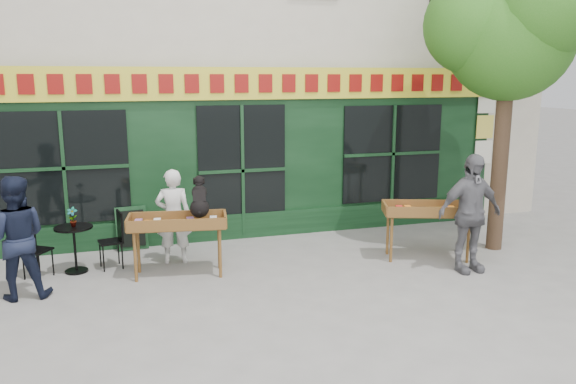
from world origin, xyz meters
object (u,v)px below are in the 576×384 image
book_cart_right (428,213)px  man_right (470,213)px  book_cart_center (178,225)px  woman (173,216)px  dog (199,196)px  bistro_table (74,240)px  man_left (16,238)px

book_cart_right → man_right: (0.30, -0.75, 0.15)m
book_cart_center → woman: woman is taller
book_cart_center → book_cart_right: bearing=2.6°
dog → bistro_table: 2.19m
dog → woman: (-0.35, 0.70, -0.48)m
woman → book_cart_right: size_ratio=1.00×
book_cart_center → man_left: size_ratio=0.88×
dog → bistro_table: (-1.94, 0.67, -0.75)m
bistro_table → man_left: (-0.70, -0.90, 0.35)m
bistro_table → book_cart_center: bearing=-21.4°
book_cart_center → book_cart_right: 4.25m
book_cart_center → bistro_table: (-1.59, 0.62, -0.28)m
book_cart_center → man_right: man_right is taller
book_cart_center → man_right: 4.68m
woman → book_cart_center: bearing=98.3°
man_left → bistro_table: bearing=-129.0°
book_cart_center → book_cart_right: size_ratio=0.97×
book_cart_right → man_right: size_ratio=0.84×
man_left → man_right: bearing=171.4°
man_right → man_left: (-6.82, 0.90, -0.08)m
woman → dog: bearing=124.9°
man_left → book_cart_right: bearing=177.6°
book_cart_right → dog: bearing=-166.6°
man_right → bistro_table: 6.39m
book_cart_right → man_left: man_left is taller
dog → man_right: bearing=-6.8°
woman → man_left: (-2.29, -0.93, 0.08)m
dog → book_cart_center: bearing=-179.8°
book_cart_center → book_cart_right: same height
book_cart_right → man_left: bearing=-162.4°
woman → man_left: bearing=30.4°
dog → woman: 0.92m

